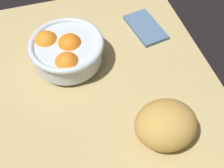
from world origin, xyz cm
name	(u,v)px	position (x,y,z in cm)	size (l,w,h in cm)	color
ground_plane	(102,95)	(0.00, 0.00, -1.50)	(82.36, 62.65, 3.00)	tan
fruit_bowl	(66,50)	(12.25, 6.62, 5.29)	(20.02, 20.02, 9.50)	silver
bread_loaf	(166,125)	(-15.88, -10.48, 4.87)	(14.23, 12.46, 9.74)	gold
napkin_folded	(145,27)	(19.30, -19.19, 0.57)	(14.52, 8.09, 1.15)	slate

